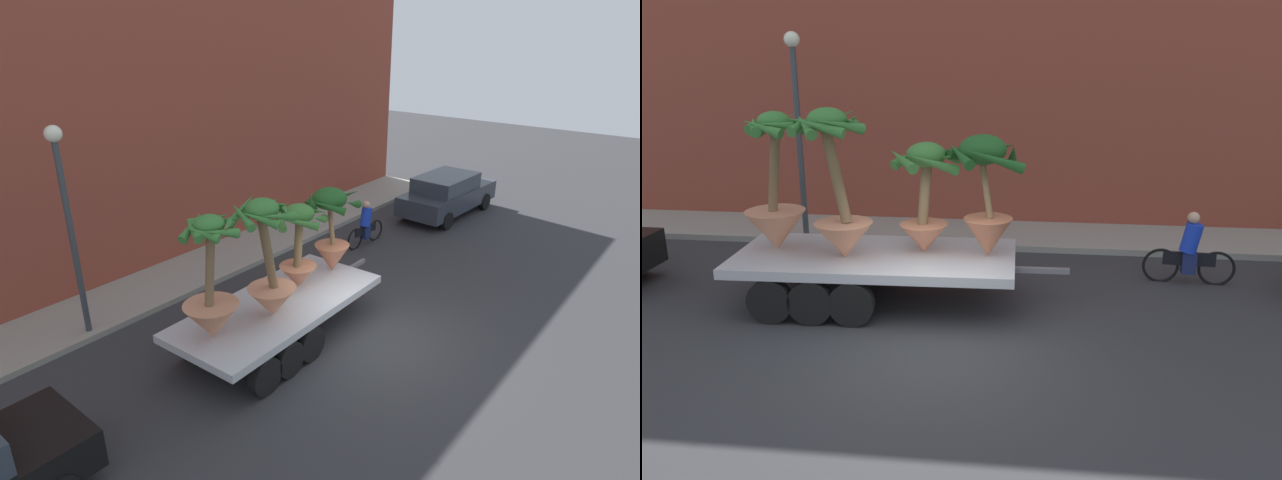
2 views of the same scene
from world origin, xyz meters
TOP-DOWN VIEW (x-y plane):
  - ground_plane at (0.00, 0.00)m, footprint 60.00×60.00m
  - sidewalk at (0.00, 6.10)m, footprint 24.00×2.20m
  - building_facade at (0.00, 7.80)m, footprint 24.00×1.20m
  - flatbed_trailer at (-1.63, 1.66)m, footprint 6.24×2.46m
  - potted_palm_rear at (-3.24, 1.71)m, footprint 1.33×1.23m
  - potted_palm_middle at (0.68, 1.74)m, footprint 1.48×1.53m
  - potted_palm_front at (-1.94, 1.39)m, footprint 1.38×1.38m
  - potted_palm_extra at (-0.45, 1.84)m, footprint 1.43×1.43m
  - cyclist at (4.72, 3.40)m, footprint 1.84×0.37m
  - street_lamp at (-4.08, 5.30)m, footprint 0.36×0.36m

SIDE VIEW (x-z plane):
  - ground_plane at x=0.00m, z-range 0.00..0.00m
  - sidewalk at x=0.00m, z-range 0.00..0.15m
  - cyclist at x=4.72m, z-range -0.10..1.44m
  - flatbed_trailer at x=-1.63m, z-range 0.26..1.24m
  - potted_palm_rear at x=-3.24m, z-range 0.60..3.20m
  - potted_palm_extra at x=-0.45m, z-range 0.96..3.03m
  - potted_palm_front at x=-1.94m, z-range 0.78..3.48m
  - potted_palm_middle at x=0.68m, z-range 1.02..3.26m
  - street_lamp at x=-4.08m, z-range 0.82..5.65m
  - building_facade at x=0.00m, z-range 0.00..9.27m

